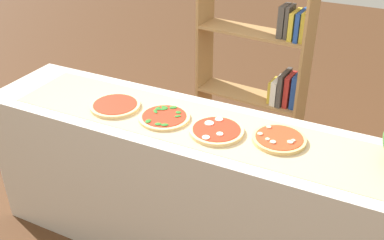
# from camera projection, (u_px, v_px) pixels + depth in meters

# --- Properties ---
(counter) EXTENTS (2.46, 0.58, 0.90)m
(counter) POSITION_uv_depth(u_px,v_px,m) (192.00, 190.00, 2.60)
(counter) COLOR beige
(counter) RESTS_ON ground_plane
(parchment_paper) EXTENTS (2.05, 0.43, 0.00)m
(parchment_paper) POSITION_uv_depth(u_px,v_px,m) (192.00, 123.00, 2.38)
(parchment_paper) COLOR tan
(parchment_paper) RESTS_ON counter
(pizza_plain_0) EXTENTS (0.28, 0.28, 0.02)m
(pizza_plain_0) POSITION_uv_depth(u_px,v_px,m) (115.00, 106.00, 2.52)
(pizza_plain_0) COLOR #E5C17F
(pizza_plain_0) RESTS_ON parchment_paper
(pizza_spinach_1) EXTENTS (0.28, 0.28, 0.02)m
(pizza_spinach_1) POSITION_uv_depth(u_px,v_px,m) (164.00, 117.00, 2.41)
(pizza_spinach_1) COLOR #E5C17F
(pizza_spinach_1) RESTS_ON parchment_paper
(pizza_mozzarella_2) EXTENTS (0.28, 0.28, 0.03)m
(pizza_mozzarella_2) POSITION_uv_depth(u_px,v_px,m) (216.00, 131.00, 2.29)
(pizza_mozzarella_2) COLOR #E5C17F
(pizza_mozzarella_2) RESTS_ON parchment_paper
(pizza_mushroom_3) EXTENTS (0.27, 0.27, 0.03)m
(pizza_mushroom_3) POSITION_uv_depth(u_px,v_px,m) (279.00, 139.00, 2.22)
(pizza_mushroom_3) COLOR #DBB26B
(pizza_mushroom_3) RESTS_ON parchment_paper
(bookshelf) EXTENTS (0.85, 0.32, 1.55)m
(bookshelf) POSITION_uv_depth(u_px,v_px,m) (265.00, 75.00, 3.34)
(bookshelf) COLOR #A87A47
(bookshelf) RESTS_ON ground_plane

